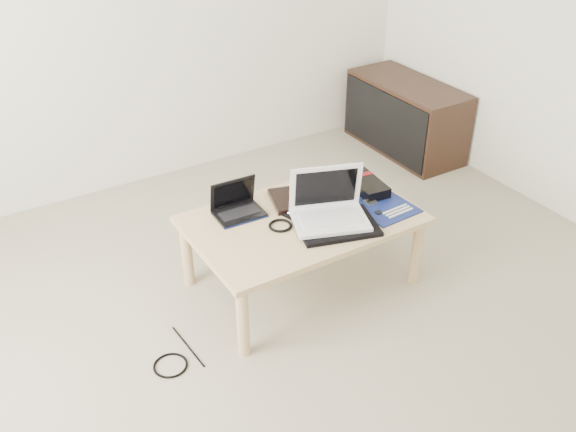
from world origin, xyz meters
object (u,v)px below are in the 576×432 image
media_cabinet (405,117)px  gpu_box (366,185)px  coffee_table (302,226)px  white_laptop (329,209)px  netbook (237,207)px

media_cabinet → gpu_box: media_cabinet is taller
coffee_table → white_laptop: (0.09, -0.10, 0.12)m
coffee_table → media_cabinet: size_ratio=1.22×
media_cabinet → white_laptop: (-1.39, -1.04, 0.22)m
coffee_table → gpu_box: size_ratio=3.84×
media_cabinet → netbook: (-1.73, -0.74, 0.19)m
netbook → white_laptop: bearing=-41.4°
netbook → gpu_box: size_ratio=0.85×
coffee_table → white_laptop: bearing=-49.0°
gpu_box → media_cabinet: bearing=40.4°
netbook → white_laptop: 0.45m
white_laptop → gpu_box: 0.38m
netbook → media_cabinet: bearing=23.3°
media_cabinet → netbook: bearing=-156.7°
media_cabinet → white_laptop: 1.75m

